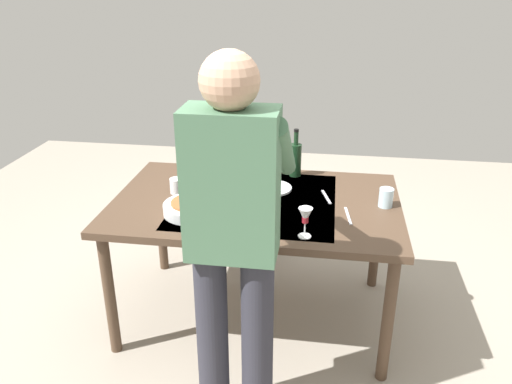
% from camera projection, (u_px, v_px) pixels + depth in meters
% --- Properties ---
extents(ground_plane, '(6.00, 6.00, 0.00)m').
position_uv_depth(ground_plane, '(256.00, 314.00, 3.15)').
color(ground_plane, '#9E9384').
extents(dining_table, '(1.57, 1.00, 0.76)m').
position_uv_depth(dining_table, '(256.00, 212.00, 2.87)').
color(dining_table, '#4C3828').
rests_on(dining_table, ground_plane).
extents(chair_near, '(0.40, 0.40, 0.91)m').
position_uv_depth(chair_near, '(241.00, 178.00, 3.76)').
color(chair_near, '#352114').
rests_on(chair_near, ground_plane).
extents(person_server, '(0.42, 0.61, 1.69)m').
position_uv_depth(person_server, '(233.00, 233.00, 2.07)').
color(person_server, '#2D2D38').
rests_on(person_server, ground_plane).
extents(wine_bottle, '(0.07, 0.07, 0.30)m').
position_uv_depth(wine_bottle, '(295.00, 159.00, 3.13)').
color(wine_bottle, black).
rests_on(wine_bottle, dining_table).
extents(wine_glass_left, '(0.07, 0.07, 0.15)m').
position_uv_depth(wine_glass_left, '(305.00, 217.00, 2.41)').
color(wine_glass_left, white).
rests_on(wine_glass_left, dining_table).
extents(wine_glass_right, '(0.07, 0.07, 0.15)m').
position_uv_depth(wine_glass_right, '(187.00, 168.00, 3.00)').
color(wine_glass_right, white).
rests_on(wine_glass_right, dining_table).
extents(water_cup_near_left, '(0.07, 0.07, 0.10)m').
position_uv_depth(water_cup_near_left, '(248.00, 171.00, 3.11)').
color(water_cup_near_left, silver).
rests_on(water_cup_near_left, dining_table).
extents(water_cup_near_right, '(0.08, 0.08, 0.10)m').
position_uv_depth(water_cup_near_right, '(386.00, 198.00, 2.75)').
color(water_cup_near_right, silver).
rests_on(water_cup_near_right, dining_table).
extents(water_cup_far_left, '(0.07, 0.07, 0.09)m').
position_uv_depth(water_cup_far_left, '(176.00, 186.00, 2.91)').
color(water_cup_far_left, silver).
rests_on(water_cup_far_left, dining_table).
extents(serving_bowl_pasta, '(0.30, 0.30, 0.07)m').
position_uv_depth(serving_bowl_pasta, '(192.00, 207.00, 2.68)').
color(serving_bowl_pasta, silver).
rests_on(serving_bowl_pasta, dining_table).
extents(dinner_plate_near, '(0.23, 0.23, 0.01)m').
position_uv_depth(dinner_plate_near, '(272.00, 188.00, 2.98)').
color(dinner_plate_near, silver).
rests_on(dinner_plate_near, dining_table).
extents(table_knife, '(0.04, 0.20, 0.00)m').
position_uv_depth(table_knife, '(348.00, 216.00, 2.66)').
color(table_knife, silver).
rests_on(table_knife, dining_table).
extents(table_fork, '(0.06, 0.18, 0.00)m').
position_uv_depth(table_fork, '(326.00, 197.00, 2.87)').
color(table_fork, silver).
rests_on(table_fork, dining_table).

